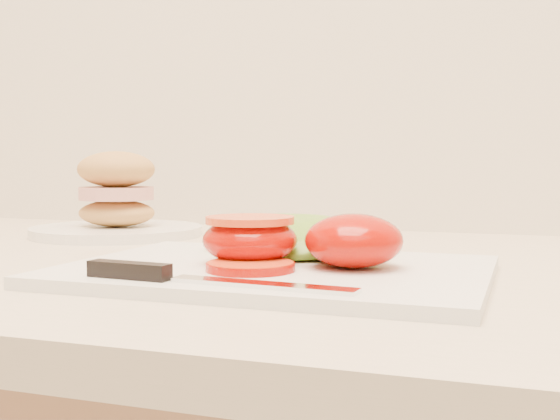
% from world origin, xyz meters
% --- Properties ---
extents(cutting_board, '(0.34, 0.25, 0.01)m').
position_xyz_m(cutting_board, '(-0.44, 1.58, 0.94)').
color(cutting_board, silver).
rests_on(cutting_board, counter).
extents(tomato_half_dome, '(0.08, 0.08, 0.04)m').
position_xyz_m(tomato_half_dome, '(-0.38, 1.59, 0.96)').
color(tomato_half_dome, '#B61300').
rests_on(tomato_half_dome, cutting_board).
extents(tomato_half_cut, '(0.08, 0.08, 0.04)m').
position_xyz_m(tomato_half_cut, '(-0.47, 1.58, 0.96)').
color(tomato_half_cut, '#B61300').
rests_on(tomato_half_cut, cutting_board).
extents(tomato_slice_0, '(0.07, 0.07, 0.01)m').
position_xyz_m(tomato_slice_0, '(-0.45, 1.55, 0.94)').
color(tomato_slice_0, orange).
rests_on(tomato_slice_0, cutting_board).
extents(lettuce_leaf_0, '(0.18, 0.13, 0.03)m').
position_xyz_m(lettuce_leaf_0, '(-0.46, 1.65, 0.96)').
color(lettuce_leaf_0, '#75B22F').
rests_on(lettuce_leaf_0, cutting_board).
extents(lettuce_leaf_1, '(0.15, 0.15, 0.03)m').
position_xyz_m(lettuce_leaf_1, '(-0.41, 1.66, 0.95)').
color(lettuce_leaf_1, '#75B22F').
rests_on(lettuce_leaf_1, cutting_board).
extents(knife, '(0.21, 0.03, 0.01)m').
position_xyz_m(knife, '(-0.48, 1.49, 0.94)').
color(knife, silver).
rests_on(knife, cutting_board).
extents(sandwich_plate, '(0.22, 0.22, 0.11)m').
position_xyz_m(sandwich_plate, '(-0.74, 1.82, 0.97)').
color(sandwich_plate, white).
rests_on(sandwich_plate, counter).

